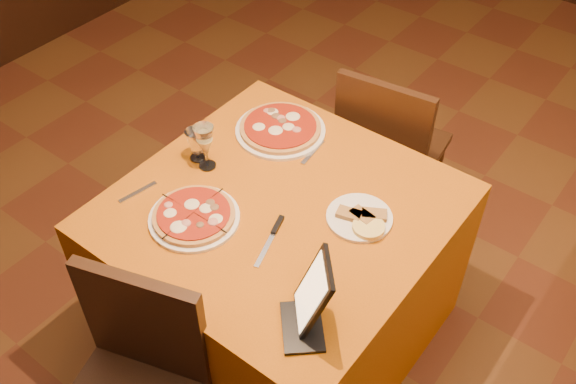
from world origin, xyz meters
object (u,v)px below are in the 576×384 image
Objects in this scene: chair_main_far at (393,147)px; wine_glass at (205,147)px; pizza_near at (194,217)px; main_table at (281,272)px; pizza_far at (280,129)px; water_glass at (196,145)px; tablet at (313,292)px.

chair_main_far is 4.79× the size of wine_glass.
chair_main_far is at bearing 79.89° from pizza_near.
main_table is 3.07× the size of pizza_far.
water_glass is (-0.15, -0.32, 0.05)m from pizza_far.
pizza_near is at bearing 72.45° from chair_main_far.
chair_main_far is 0.99m from water_glass.
main_table is at bearing 82.56° from chair_main_far.
tablet is at bearing -22.66° from water_glass.
tablet reaches higher than wine_glass.
pizza_far is at bearing 56.60° from chair_main_far.
main_table is at bearing -172.77° from tablet.
main_table is 3.49× the size of pizza_near.
tablet is at bearing -23.55° from wine_glass.
wine_glass is (-0.34, -0.00, 0.47)m from main_table.
chair_main_far is at bearing 67.91° from wine_glass.
pizza_near is 1.29× the size of tablet.
chair_main_far is 7.00× the size of water_glass.
wine_glass is (-0.09, -0.33, 0.08)m from pizza_far.
water_glass is (-0.06, 0.01, -0.03)m from wine_glass.
water_glass is at bearing 178.74° from main_table.
main_table is 5.79× the size of wine_glass.
main_table is at bearing -1.26° from water_glass.
pizza_near and pizza_far have the same top height.
main_table is 0.57m from pizza_far.
pizza_far is 1.89× the size of wine_glass.
wine_glass reaches higher than pizza_near.
wine_glass is at bearing 60.47° from chair_main_far.
pizza_near is 0.57m from tablet.
tablet is at bearing -40.53° from main_table.
pizza_far reaches higher than main_table.
water_glass is at bearing 56.69° from chair_main_far.
pizza_far is 0.35m from water_glass.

